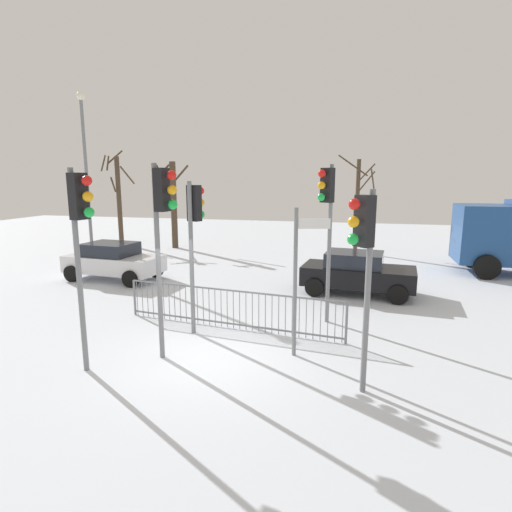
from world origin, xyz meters
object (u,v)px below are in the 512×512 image
object	(u,v)px
traffic_light_rear_right	(327,209)
bare_tree_centre	(118,196)
street_lamp	(86,164)
car_white_trailing	(113,260)
traffic_light_mid_left	(194,223)
bare_tree_left	(358,202)
traffic_light_rear_left	(80,226)
direction_sign_post	(298,275)
bare_tree_right	(173,202)
traffic_light_foreground_left	(364,248)
car_black_near	(357,272)
traffic_light_foreground_right	(162,218)

from	to	relation	value
traffic_light_rear_right	bare_tree_centre	size ratio (longest dim) A/B	0.77
traffic_light_rear_right	street_lamp	world-z (taller)	street_lamp
car_white_trailing	traffic_light_mid_left	bearing A→B (deg)	-35.28
street_lamp	bare_tree_left	bearing A→B (deg)	29.12
traffic_light_rear_right	bare_tree_centre	xyz separation A→B (m)	(-13.23, 11.28, -0.28)
bare_tree_left	bare_tree_centre	size ratio (longest dim) A/B	0.92
car_white_trailing	bare_tree_left	bearing A→B (deg)	47.09
traffic_light_rear_left	direction_sign_post	bearing A→B (deg)	125.66
bare_tree_left	bare_tree_right	xyz separation A→B (m)	(-10.29, -0.88, -0.09)
car_white_trailing	street_lamp	distance (m)	4.87
traffic_light_foreground_left	street_lamp	bearing A→B (deg)	9.91
traffic_light_mid_left	bare_tree_centre	xyz separation A→B (m)	(-10.02, 12.68, 0.03)
bare_tree_left	bare_tree_centre	xyz separation A→B (m)	(-14.11, -0.37, 0.18)
car_black_near	bare_tree_centre	bearing A→B (deg)	156.56
traffic_light_mid_left	car_white_trailing	bearing A→B (deg)	158.27
direction_sign_post	street_lamp	size ratio (longest dim) A/B	0.44
car_black_near	bare_tree_right	size ratio (longest dim) A/B	0.80
traffic_light_rear_left	car_white_trailing	world-z (taller)	traffic_light_rear_left
street_lamp	bare_tree_right	size ratio (longest dim) A/B	1.55
car_black_near	traffic_light_mid_left	bearing A→B (deg)	-125.15
direction_sign_post	bare_tree_centre	bearing A→B (deg)	117.62
traffic_light_foreground_left	traffic_light_foreground_right	bearing A→B (deg)	38.65
traffic_light_foreground_left	bare_tree_right	size ratio (longest dim) A/B	0.77
traffic_light_foreground_left	bare_tree_right	distance (m)	17.78
bare_tree_right	car_white_trailing	bearing A→B (deg)	-83.68
traffic_light_rear_left	car_black_near	distance (m)	9.43
traffic_light_foreground_right	direction_sign_post	world-z (taller)	traffic_light_foreground_right
direction_sign_post	bare_tree_right	xyz separation A→B (m)	(-8.97, 13.05, 0.76)
street_lamp	traffic_light_rear_left	bearing A→B (deg)	-55.30
bare_tree_centre	traffic_light_rear_right	bearing A→B (deg)	-40.45
direction_sign_post	car_white_trailing	distance (m)	9.84
bare_tree_right	bare_tree_left	bearing A→B (deg)	4.90
traffic_light_foreground_left	traffic_light_mid_left	size ratio (longest dim) A/B	0.97
traffic_light_foreground_right	bare_tree_right	xyz separation A→B (m)	(-6.18, 13.90, -0.51)
traffic_light_rear_left	bare_tree_right	xyz separation A→B (m)	(-4.90, 14.86, -0.43)
traffic_light_foreground_right	bare_tree_centre	world-z (taller)	bare_tree_centre
traffic_light_foreground_right	bare_tree_centre	xyz separation A→B (m)	(-9.99, 14.41, -0.24)
car_black_near	traffic_light_foreground_left	bearing A→B (deg)	-83.91
traffic_light_rear_right	car_white_trailing	bearing A→B (deg)	13.39
bare_tree_left	bare_tree_centre	distance (m)	14.11
direction_sign_post	car_white_trailing	xyz separation A→B (m)	(-8.12, 5.45, -1.11)
traffic_light_rear_left	bare_tree_left	bearing A→B (deg)	172.82
traffic_light_rear_left	car_white_trailing	bearing A→B (deg)	-139.07
traffic_light_foreground_right	car_white_trailing	distance (m)	8.58
traffic_light_rear_right	direction_sign_post	bearing A→B (deg)	112.54
traffic_light_foreground_left	bare_tree_left	distance (m)	15.36
traffic_light_foreground_right	direction_sign_post	bearing A→B (deg)	113.41
traffic_light_foreground_left	car_black_near	xyz separation A→B (m)	(-0.00, 7.00, -2.02)
traffic_light_foreground_right	traffic_light_mid_left	xyz separation A→B (m)	(0.02, 1.73, -0.28)
car_white_trailing	street_lamp	world-z (taller)	street_lamp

